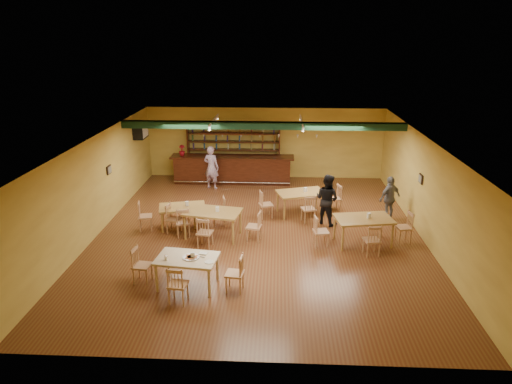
# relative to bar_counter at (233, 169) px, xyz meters

# --- Properties ---
(floor) EXTENTS (12.00, 12.00, 0.00)m
(floor) POSITION_rel_bar_counter_xyz_m (1.33, -5.15, -0.56)
(floor) COLOR brown
(floor) RESTS_ON ground
(ceiling_beam) EXTENTS (10.00, 0.30, 0.25)m
(ceiling_beam) POSITION_rel_bar_counter_xyz_m (1.33, -2.35, 2.31)
(ceiling_beam) COLOR black
(ceiling_beam) RESTS_ON ceiling
(track_rail_left) EXTENTS (0.05, 2.50, 0.05)m
(track_rail_left) POSITION_rel_bar_counter_xyz_m (-0.47, -1.75, 2.38)
(track_rail_left) COLOR white
(track_rail_left) RESTS_ON ceiling
(track_rail_right) EXTENTS (0.05, 2.50, 0.05)m
(track_rail_right) POSITION_rel_bar_counter_xyz_m (2.73, -1.75, 2.38)
(track_rail_right) COLOR white
(track_rail_right) RESTS_ON ceiling
(ac_unit) EXTENTS (0.34, 0.70, 0.48)m
(ac_unit) POSITION_rel_bar_counter_xyz_m (-3.47, -0.95, 1.79)
(ac_unit) COLOR white
(ac_unit) RESTS_ON wall_left
(picture_left) EXTENTS (0.04, 0.34, 0.28)m
(picture_left) POSITION_rel_bar_counter_xyz_m (-3.64, -4.15, 1.14)
(picture_left) COLOR black
(picture_left) RESTS_ON wall_left
(picture_right) EXTENTS (0.04, 0.34, 0.28)m
(picture_right) POSITION_rel_bar_counter_xyz_m (6.30, -4.65, 1.14)
(picture_right) COLOR black
(picture_right) RESTS_ON wall_right
(bar_counter) EXTENTS (5.09, 0.85, 1.13)m
(bar_counter) POSITION_rel_bar_counter_xyz_m (0.00, 0.00, 0.00)
(bar_counter) COLOR black
(bar_counter) RESTS_ON ground
(back_bar_hutch) EXTENTS (3.94, 0.40, 2.28)m
(back_bar_hutch) POSITION_rel_bar_counter_xyz_m (0.00, 0.63, 0.57)
(back_bar_hutch) COLOR black
(back_bar_hutch) RESTS_ON ground
(poinsettia) EXTENTS (0.32, 0.32, 0.44)m
(poinsettia) POSITION_rel_bar_counter_xyz_m (-2.09, 0.00, 0.79)
(poinsettia) COLOR #A50F1C
(poinsettia) RESTS_ON bar_counter
(dining_table_a) EXTENTS (1.60, 1.17, 0.72)m
(dining_table_a) POSITION_rel_bar_counter_xyz_m (-1.14, -4.81, -0.20)
(dining_table_a) COLOR #AE833D
(dining_table_a) RESTS_ON ground
(dining_table_b) EXTENTS (1.81, 1.39, 0.80)m
(dining_table_b) POSITION_rel_bar_counter_xyz_m (2.70, -3.46, -0.17)
(dining_table_b) COLOR #AE833D
(dining_table_b) RESTS_ON ground
(dining_table_c) EXTENTS (1.83, 1.29, 0.84)m
(dining_table_c) POSITION_rel_bar_counter_xyz_m (-0.06, -5.48, -0.15)
(dining_table_c) COLOR #AE833D
(dining_table_c) RESTS_ON ground
(dining_table_d) EXTENTS (1.78, 1.24, 0.82)m
(dining_table_d) POSITION_rel_bar_counter_xyz_m (4.43, -5.76, -0.16)
(dining_table_d) COLOR #AE833D
(dining_table_d) RESTS_ON ground
(near_table) EXTENTS (1.57, 1.11, 0.78)m
(near_table) POSITION_rel_bar_counter_xyz_m (-0.28, -8.44, -0.17)
(near_table) COLOR #D4BA8E
(near_table) RESTS_ON ground
(pizza_tray) EXTENTS (0.48, 0.48, 0.01)m
(pizza_tray) POSITION_rel_bar_counter_xyz_m (-0.18, -8.44, 0.23)
(pizza_tray) COLOR silver
(pizza_tray) RESTS_ON near_table
(parmesan_shaker) EXTENTS (0.08, 0.08, 0.11)m
(parmesan_shaker) POSITION_rel_bar_counter_xyz_m (-0.75, -8.60, 0.27)
(parmesan_shaker) COLOR #EAE5C6
(parmesan_shaker) RESTS_ON near_table
(napkin_stack) EXTENTS (0.22, 0.18, 0.03)m
(napkin_stack) POSITION_rel_bar_counter_xyz_m (0.09, -8.23, 0.23)
(napkin_stack) COLOR white
(napkin_stack) RESTS_ON near_table
(pizza_server) EXTENTS (0.33, 0.19, 0.00)m
(pizza_server) POSITION_rel_bar_counter_xyz_m (-0.02, -8.39, 0.24)
(pizza_server) COLOR silver
(pizza_server) RESTS_ON pizza_tray
(side_plate) EXTENTS (0.25, 0.25, 0.01)m
(side_plate) POSITION_rel_bar_counter_xyz_m (0.29, -8.65, 0.23)
(side_plate) COLOR white
(side_plate) RESTS_ON near_table
(patron_bar) EXTENTS (0.74, 0.61, 1.74)m
(patron_bar) POSITION_rel_bar_counter_xyz_m (-0.76, -0.83, 0.31)
(patron_bar) COLOR #774597
(patron_bar) RESTS_ON ground
(patron_right_a) EXTENTS (1.03, 1.00, 1.68)m
(patron_right_a) POSITION_rel_bar_counter_xyz_m (3.50, -4.26, 0.27)
(patron_right_a) COLOR black
(patron_right_a) RESTS_ON ground
(patron_right_b) EXTENTS (0.93, 0.78, 1.49)m
(patron_right_b) POSITION_rel_bar_counter_xyz_m (5.63, -3.76, 0.18)
(patron_right_b) COLOR slate
(patron_right_b) RESTS_ON ground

